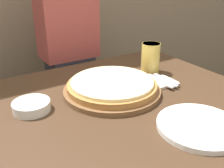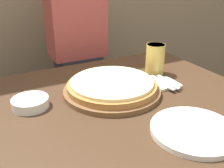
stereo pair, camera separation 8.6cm
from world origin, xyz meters
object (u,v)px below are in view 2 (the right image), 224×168
at_px(spoon, 169,81).
at_px(dinner_plate, 194,130).
at_px(side_bowl, 30,103).
at_px(fork, 160,83).
at_px(diner_person, 78,63).
at_px(pizza_on_board, 112,87).
at_px(beer_glass, 155,58).
at_px(dinner_knife, 164,82).

bearing_deg(spoon, dinner_plate, -116.47).
bearing_deg(side_bowl, fork, -6.98).
bearing_deg(spoon, diner_person, 107.26).
relative_size(pizza_on_board, fork, 2.31).
bearing_deg(pizza_on_board, beer_glass, 19.26).
bearing_deg(dinner_knife, dinner_plate, -112.97).
distance_m(spoon, diner_person, 0.67).
xyz_separation_m(dinner_plate, side_bowl, (-0.42, 0.40, 0.01)).
bearing_deg(dinner_knife, pizza_on_board, 171.77).
bearing_deg(diner_person, fork, -76.94).
bearing_deg(spoon, beer_glass, 83.01).
bearing_deg(diner_person, spoon, -72.74).
distance_m(pizza_on_board, dinner_knife, 0.24).
relative_size(pizza_on_board, spoon, 2.71).
bearing_deg(pizza_on_board, spoon, -7.47).
distance_m(pizza_on_board, fork, 0.22).
distance_m(beer_glass, fork, 0.16).
bearing_deg(fork, diner_person, 103.06).
distance_m(side_bowl, spoon, 0.60).
xyz_separation_m(dinner_plate, spoon, (0.17, 0.34, 0.01)).
distance_m(dinner_knife, diner_person, 0.66).
bearing_deg(diner_person, dinner_knife, -74.82).
xyz_separation_m(beer_glass, dinner_plate, (-0.18, -0.47, -0.07)).
xyz_separation_m(beer_glass, fork, (-0.07, -0.13, -0.06)).
bearing_deg(spoon, side_bowl, 173.60).
bearing_deg(fork, beer_glass, 63.63).
xyz_separation_m(fork, dinner_knife, (0.02, 0.00, 0.00)).
xyz_separation_m(fork, spoon, (0.05, 0.00, 0.00)).
height_order(beer_glass, dinner_plate, beer_glass).
relative_size(dinner_plate, spoon, 1.86).
bearing_deg(dinner_knife, fork, 180.00).
xyz_separation_m(side_bowl, fork, (0.54, -0.07, -0.00)).
xyz_separation_m(pizza_on_board, dinner_plate, (0.10, -0.37, -0.02)).
relative_size(fork, spoon, 1.17).
bearing_deg(beer_glass, spoon, -96.99).
height_order(pizza_on_board, dinner_plate, pizza_on_board).
distance_m(side_bowl, dinner_knife, 0.57).
relative_size(side_bowl, spoon, 0.92).
xyz_separation_m(beer_glass, side_bowl, (-0.61, -0.07, -0.06)).
relative_size(pizza_on_board, beer_glass, 2.75).
bearing_deg(pizza_on_board, dinner_knife, -8.23).
relative_size(side_bowl, dinner_knife, 0.78).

